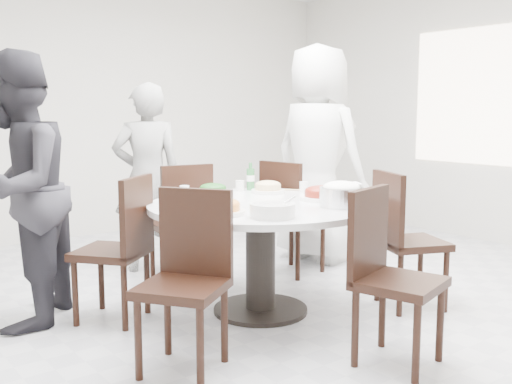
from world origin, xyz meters
TOP-DOWN VIEW (x-y plane):
  - floor at (0.00, 0.00)m, footprint 6.00×6.00m
  - wall_back at (0.00, 3.00)m, footprint 6.00×0.01m
  - wall_right at (3.00, 0.00)m, footprint 0.01×6.00m
  - window at (2.98, 0.00)m, footprint 0.04×2.20m
  - dining_table at (-0.23, -0.11)m, footprint 1.50×1.50m
  - chair_ne at (0.60, 0.49)m, footprint 0.49×0.49m
  - chair_n at (-0.28, 0.89)m, footprint 0.48×0.48m
  - chair_nw at (-1.09, 0.37)m, footprint 0.59×0.59m
  - chair_sw at (-1.13, -0.59)m, footprint 0.58×0.58m
  - chair_s at (-0.17, -1.22)m, footprint 0.52×0.52m
  - chair_se at (0.67, -0.66)m, footprint 0.55×0.55m
  - diner_right at (1.06, 0.70)m, footprint 0.77×1.04m
  - diner_middle at (-0.33, 1.32)m, footprint 0.68×0.57m
  - diner_left at (-1.58, 0.63)m, footprint 1.04×1.07m
  - dish_greens at (-0.31, 0.35)m, footprint 0.25×0.25m
  - dish_pale at (0.11, 0.24)m, footprint 0.25×0.25m
  - dish_orange at (-0.69, 0.06)m, footprint 0.25×0.25m
  - dish_redbrown at (0.19, -0.26)m, footprint 0.30×0.30m
  - dish_tofu at (-0.68, -0.30)m, footprint 0.29×0.29m
  - rice_bowl at (0.10, -0.53)m, footprint 0.29×0.29m
  - soup_bowl at (-0.50, -0.56)m, footprint 0.27×0.27m
  - beverage_bottle at (0.10, 0.45)m, footprint 0.06×0.06m
  - tea_cups at (-0.27, 0.50)m, footprint 0.07×0.07m
  - chopsticks at (-0.27, 0.58)m, footprint 0.24×0.04m

SIDE VIEW (x-z plane):
  - floor at x=0.00m, z-range -0.01..0.01m
  - dining_table at x=-0.23m, z-range 0.00..0.75m
  - chair_ne at x=0.60m, z-range 0.00..0.95m
  - chair_n at x=-0.28m, z-range 0.00..0.95m
  - chair_nw at x=-1.09m, z-range 0.00..0.95m
  - chair_sw at x=-1.13m, z-range 0.00..0.95m
  - chair_s at x=-0.17m, z-range 0.00..0.95m
  - chair_se at x=0.67m, z-range 0.00..0.95m
  - chopsticks at x=-0.27m, z-range 0.75..0.76m
  - dish_greens at x=-0.31m, z-range 0.75..0.81m
  - dish_pale at x=0.11m, z-range 0.75..0.82m
  - dish_orange at x=-0.69m, z-range 0.75..0.82m
  - dish_tofu at x=-0.68m, z-range 0.75..0.83m
  - dish_redbrown at x=0.19m, z-range 0.75..0.83m
  - tea_cups at x=-0.27m, z-range 0.75..0.83m
  - soup_bowl at x=-0.50m, z-range 0.75..0.83m
  - diner_middle at x=-0.33m, z-range 0.00..1.59m
  - rice_bowl at x=0.10m, z-range 0.75..0.87m
  - beverage_bottle at x=0.10m, z-range 0.75..0.96m
  - diner_left at x=-1.58m, z-range 0.00..1.73m
  - diner_right at x=1.06m, z-range 0.00..1.94m
  - wall_back at x=0.00m, z-range 0.00..2.80m
  - wall_right at x=3.00m, z-range 0.00..2.80m
  - window at x=2.98m, z-range 0.80..2.20m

